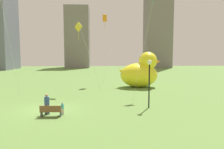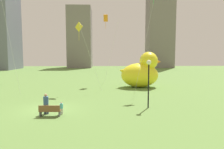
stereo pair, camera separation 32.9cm
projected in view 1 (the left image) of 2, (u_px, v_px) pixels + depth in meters
name	position (u px, v px, depth m)	size (l,w,h in m)	color
ground_plane	(49.00, 110.00, 18.06)	(140.00, 140.00, 0.00)	#5C803B
park_bench	(51.00, 111.00, 16.01)	(1.65, 0.49, 0.90)	brown
person_adult	(47.00, 103.00, 16.66)	(0.41, 0.41, 1.66)	#38476B
person_child	(62.00, 108.00, 16.61)	(0.25, 0.25, 1.01)	silver
giant_inflatable_duck	(140.00, 72.00, 30.63)	(6.30, 4.04, 5.22)	yellow
lamppost	(149.00, 73.00, 18.51)	(0.41, 0.41, 4.33)	black
city_skyline	(83.00, 26.00, 73.77)	(62.60, 20.40, 35.95)	slate
kite_yellow	(79.00, 29.00, 26.08)	(3.44, 3.32, 8.94)	silver
kite_orange	(105.00, 18.00, 33.68)	(2.58, 2.67, 11.36)	silver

